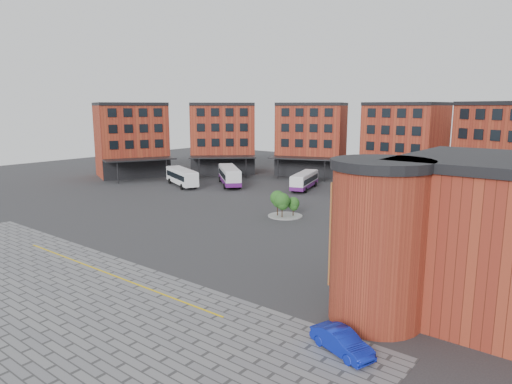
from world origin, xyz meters
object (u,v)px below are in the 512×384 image
Objects in this scene: bus_b at (229,175)px; bus_e at (425,190)px; bus_f at (496,217)px; bus_d at (374,181)px; blue_car at (342,342)px; tree_island at (283,203)px; bus_c at (305,180)px; bus_a at (182,176)px.

bus_b is 32.97m from bus_e.
bus_b is at bearing -118.69° from bus_f.
bus_d is 51.50m from blue_car.
bus_c is (-8.55, 18.53, -0.36)m from tree_island.
bus_e is (32.36, 6.33, 0.15)m from bus_b.
blue_car is at bearing -53.35° from bus_d.
bus_b is 0.81× the size of bus_d.
bus_d is 3.18× the size of blue_car.
blue_car is (10.06, -44.54, -1.25)m from bus_e.
bus_c is at bearing -36.13° from bus_a.
bus_e reaches higher than bus_f.
bus_e is at bearing -4.16° from bus_d.
bus_b is at bearing -143.10° from bus_d.
blue_car is (19.39, -47.69, -1.26)m from bus_d.
blue_car is at bearing -49.16° from tree_island.
bus_a is 32.89m from bus_d.
bus_a is at bearing -135.45° from bus_e.
tree_island is 25.20m from bus_b.
bus_c is 1.00× the size of bus_f.
bus_e is (9.32, -3.15, -0.01)m from bus_d.
tree_island is at bearing -80.04° from bus_d.
bus_d is at bearing 6.80° from bus_c.
bus_e is at bearing 31.98° from blue_car.
bus_f is at bearing 17.11° from blue_car.
bus_a is 1.05× the size of bus_f.
bus_c is at bearing -148.72° from bus_e.
bus_f is 34.19m from blue_car.
bus_a is 58.40m from blue_car.
tree_island reaches higher than bus_f.
bus_b is 13.54m from bus_c.
bus_c is (12.63, 4.89, -0.24)m from bus_b.
blue_car is (-1.27, -34.16, -0.87)m from bus_f.
bus_c is 0.82× the size of bus_e.
bus_e is at bearing -155.87° from bus_f.
tree_island reaches higher than blue_car.
bus_d is at bearing 41.37° from blue_car.
bus_b reaches higher than blue_car.
tree_island is at bearing 60.08° from blue_car.
tree_island is 0.41× the size of bus_a.
tree_island is 23.20m from bus_d.
tree_island is 32.50m from blue_car.
bus_d is 9.84m from bus_e.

